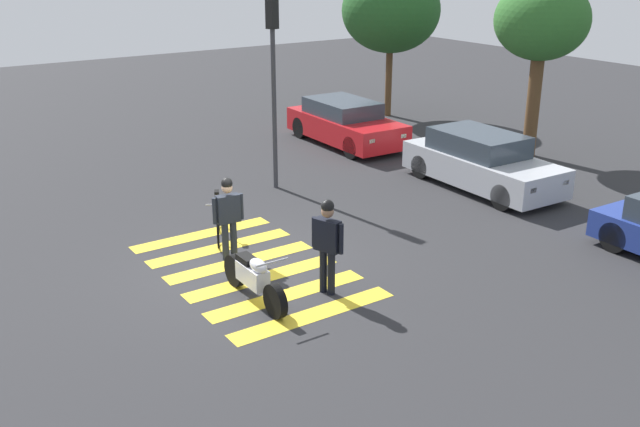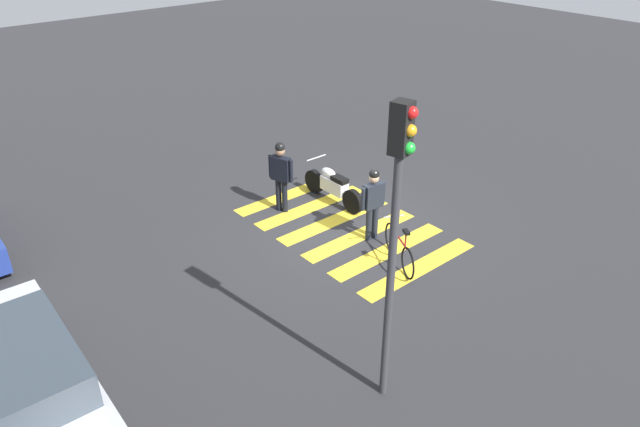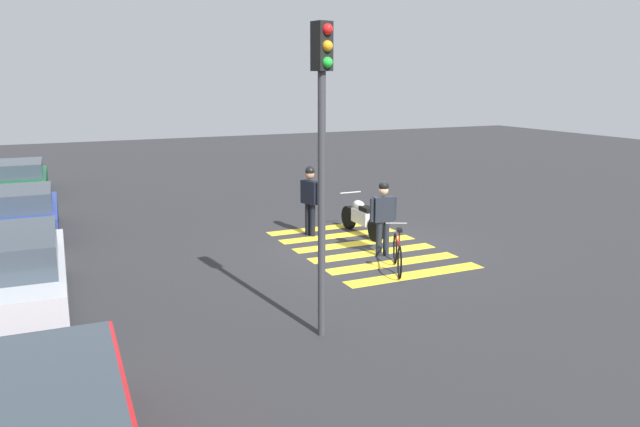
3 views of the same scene
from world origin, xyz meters
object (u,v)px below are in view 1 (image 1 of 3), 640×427
Objects in this scene: leaning_bicycle at (218,222)px; officer_on_foot at (327,240)px; car_silver_sedan at (481,162)px; car_red_convertible at (345,123)px; police_motorcycle at (254,278)px; officer_by_motorcycle at (228,213)px; traffic_light_pole at (273,67)px.

officer_on_foot is at bearing 7.52° from leaning_bicycle.
car_silver_sedan reaches higher than leaning_bicycle.
leaning_bicycle is 0.34× the size of car_silver_sedan.
police_motorcycle is at bearing -44.43° from car_red_convertible.
police_motorcycle is 1.16× the size of officer_on_foot.
officer_on_foot is at bearing -67.69° from car_silver_sedan.
officer_by_motorcycle reaches higher than car_red_convertible.
police_motorcycle is 11.25m from car_red_convertible.
leaning_bicycle is 8.65m from car_red_convertible.
officer_on_foot is 10.78m from car_red_convertible.
leaning_bicycle is 0.89× the size of officer_by_motorcycle.
officer_by_motorcycle is 0.36× the size of traffic_light_pole.
traffic_light_pole is (-3.52, 3.18, 2.19)m from officer_by_motorcycle.
car_red_convertible is 0.93× the size of traffic_light_pole.
car_silver_sedan is (5.68, 0.31, 0.02)m from car_red_convertible.
car_red_convertible reaches higher than leaning_bicycle.
car_red_convertible is at bearing 121.85° from traffic_light_pole.
officer_by_motorcycle is at bearing -86.71° from car_silver_sedan.
police_motorcycle is 7.11m from traffic_light_pole.
traffic_light_pole reaches higher than car_red_convertible.
police_motorcycle is at bearing -14.75° from officer_by_motorcycle.
traffic_light_pole is at bearing -58.15° from car_red_convertible.
traffic_light_pole is at bearing 129.62° from leaning_bicycle.
officer_by_motorcycle is (1.13, -0.30, 0.63)m from leaning_bicycle.
traffic_light_pole is (-3.08, -4.50, 2.49)m from car_silver_sedan.
leaning_bicycle is 0.85× the size of officer_on_foot.
officer_on_foot is 2.52m from officer_by_motorcycle.
car_silver_sedan is (-0.44, 7.68, -0.30)m from officer_by_motorcycle.
car_silver_sedan is 0.94× the size of traffic_light_pole.
officer_by_motorcycle is (-1.91, 0.50, 0.55)m from police_motorcycle.
officer_by_motorcycle reaches higher than car_silver_sedan.
car_silver_sedan is at bearing 93.29° from officer_by_motorcycle.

